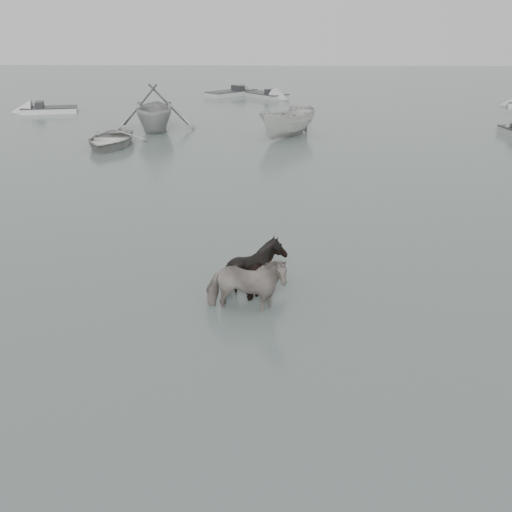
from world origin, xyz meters
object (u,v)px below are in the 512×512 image
pony_black (254,260)px  rowboat_lead (110,137)px  pony_pinto (246,278)px  pony_dark (268,264)px

pony_black → rowboat_lead: size_ratio=0.32×
pony_pinto → pony_black: 1.41m
pony_pinto → rowboat_lead: 20.20m
pony_black → rowboat_lead: bearing=32.6°
pony_pinto → pony_black: size_ratio=1.35×
pony_dark → rowboat_lead: 19.26m
pony_black → rowboat_lead: 18.97m
pony_dark → pony_black: size_ratio=0.95×
pony_black → pony_dark: bearing=-109.5°
pony_dark → rowboat_lead: size_ratio=0.30×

